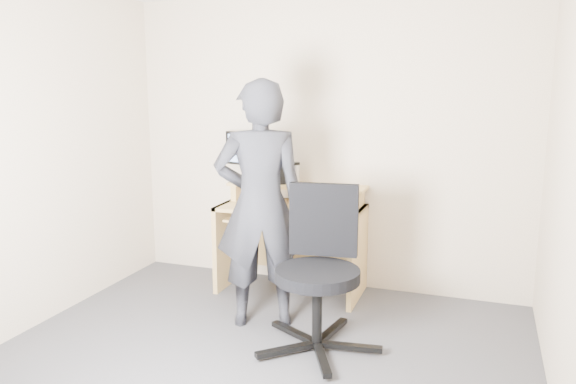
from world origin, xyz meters
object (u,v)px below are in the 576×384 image
Objects in this scene: desk at (294,227)px; monitor at (248,152)px; office_chair at (320,263)px; person at (260,205)px.

desk is 0.78m from monitor.
monitor reaches higher than office_chair.
monitor is 1.00m from person.
office_chair is (0.51, -0.98, 0.04)m from desk.
desk is at bearing 110.49° from office_chair.
person is (0.00, -0.77, 0.35)m from desk.
person is (0.46, -0.85, -0.27)m from monitor.
desk is 0.85m from person.
desk is 2.64× the size of monitor.
person is at bearing -89.99° from desk.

